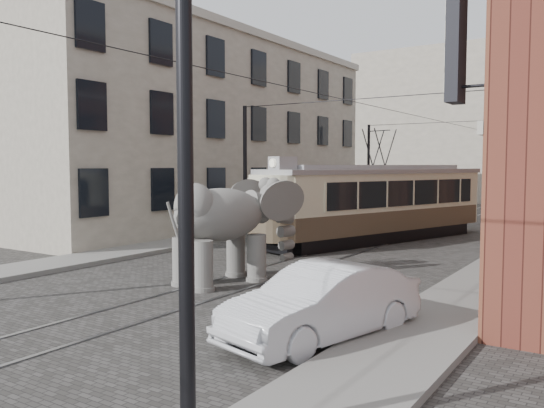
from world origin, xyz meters
The scene contains 10 objects.
ground centered at (0.00, 0.00, 0.00)m, with size 120.00×120.00×0.00m, color #403E3B.
tram_rails centered at (0.00, 0.00, 0.01)m, with size 1.54×80.00×0.02m, color slate, non-canonical shape.
sidewalk_right centered at (6.00, 0.00, 0.07)m, with size 2.00×60.00×0.15m, color slate.
sidewalk_left centered at (-6.50, 0.00, 0.07)m, with size 2.00×60.00×0.15m, color slate.
stucco_building centered at (-11.00, 10.00, 5.00)m, with size 7.00×24.00×10.00m, color gray.
distant_block centered at (0.00, 40.00, 7.00)m, with size 28.00×10.00×14.00m, color gray.
catenary centered at (-0.20, 5.00, 3.00)m, with size 11.00×30.20×6.00m, color black, non-canonical shape.
tram centered at (-0.01, 8.20, 2.43)m, with size 2.52×12.24×4.86m, color beige, non-canonical shape.
elephant centered at (-0.35, -2.44, 1.49)m, with size 2.68×4.87×2.98m, color slate, non-canonical shape.
parked_car centered at (4.47, -5.39, 0.71)m, with size 1.51×4.31×1.42m, color silver.
Camera 1 is at (9.35, -14.60, 3.32)m, focal length 36.75 mm.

